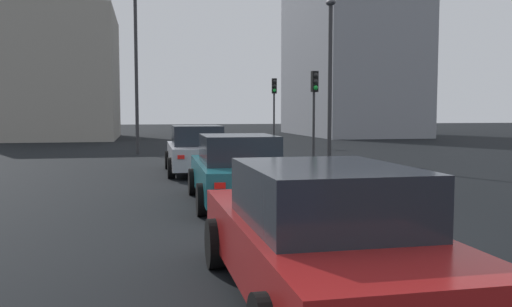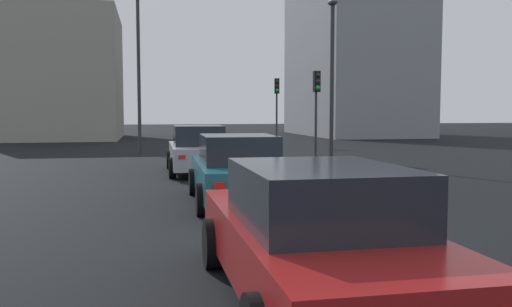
% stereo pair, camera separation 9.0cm
% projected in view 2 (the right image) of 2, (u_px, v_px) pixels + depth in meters
% --- Properties ---
extents(ground_plane, '(160.00, 160.00, 0.20)m').
position_uv_depth(ground_plane, '(350.00, 239.00, 8.95)').
color(ground_plane, black).
extents(car_silver_right_lead, '(4.58, 1.99, 1.56)m').
position_uv_depth(car_silver_right_lead, '(198.00, 150.00, 17.69)').
color(car_silver_right_lead, '#A8AAB2').
rests_on(car_silver_right_lead, ground_plane).
extents(car_teal_right_second, '(4.43, 2.03, 1.51)m').
position_uv_depth(car_teal_right_second, '(237.00, 170.00, 11.78)').
color(car_teal_right_second, '#19606B').
rests_on(car_teal_right_second, ground_plane).
extents(car_red_right_third, '(4.72, 1.99, 1.47)m').
position_uv_depth(car_red_right_third, '(314.00, 236.00, 5.59)').
color(car_red_right_third, maroon).
rests_on(car_red_right_third, ground_plane).
extents(traffic_light_near_left, '(0.33, 0.30, 3.77)m').
position_uv_depth(traffic_light_near_left, '(317.00, 95.00, 23.36)').
color(traffic_light_near_left, '#2D2D30').
rests_on(traffic_light_near_left, ground_plane).
extents(traffic_light_near_right, '(0.32, 0.29, 4.00)m').
position_uv_depth(traffic_light_near_right, '(277.00, 97.00, 32.36)').
color(traffic_light_near_right, '#2D2D30').
rests_on(traffic_light_near_right, ground_plane).
extents(street_lamp_kerbside, '(0.56, 0.36, 7.66)m').
position_uv_depth(street_lamp_kerbside, '(139.00, 59.00, 25.58)').
color(street_lamp_kerbside, '#2D2D30').
rests_on(street_lamp_kerbside, ground_plane).
extents(street_lamp_far, '(0.56, 0.36, 6.34)m').
position_uv_depth(street_lamp_far, '(332.00, 66.00, 20.99)').
color(street_lamp_far, '#2D2D30').
rests_on(street_lamp_far, ground_plane).
extents(building_facade_left, '(15.00, 8.22, 14.93)m').
position_uv_depth(building_facade_left, '(352.00, 48.00, 46.42)').
color(building_facade_left, gray).
rests_on(building_facade_left, ground_plane).
extents(building_facade_center, '(10.60, 9.23, 9.31)m').
position_uv_depth(building_facade_center, '(56.00, 76.00, 40.07)').
color(building_facade_center, gray).
rests_on(building_facade_center, ground_plane).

